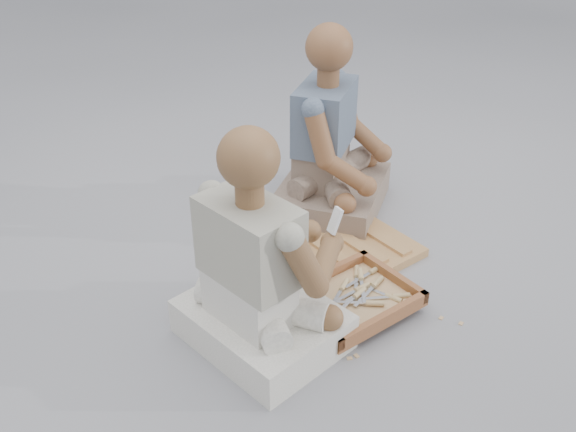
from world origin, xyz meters
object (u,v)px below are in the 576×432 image
carved_panel (349,256)px  companion (331,153)px  craftsman (260,276)px  tool_tray (352,300)px

carved_panel → companion: 0.54m
craftsman → companion: bearing=118.3°
carved_panel → craftsman: 0.70m
carved_panel → tool_tray: size_ratio=1.18×
craftsman → companion: size_ratio=0.94×
carved_panel → craftsman: bearing=-156.1°
companion → craftsman: bearing=1.0°
tool_tray → companion: size_ratio=0.55×
tool_tray → craftsman: size_ratio=0.58×
tool_tray → companion: 0.85m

